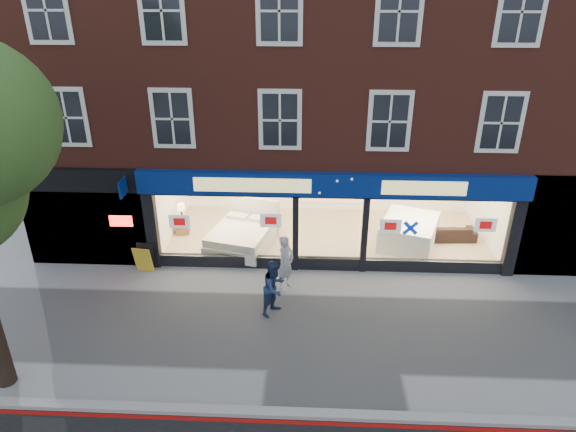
# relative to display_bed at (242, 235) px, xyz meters

# --- Properties ---
(ground) EXTENTS (120.00, 120.00, 0.00)m
(ground) POSITION_rel_display_bed_xyz_m (2.89, -4.33, -0.47)
(ground) COLOR gray
(ground) RESTS_ON ground
(kerb_line) EXTENTS (60.00, 0.10, 0.01)m
(kerb_line) POSITION_rel_display_bed_xyz_m (2.89, -7.43, -0.46)
(kerb_line) COLOR #8C0A07
(kerb_line) RESTS_ON ground
(kerb_stone) EXTENTS (60.00, 0.25, 0.12)m
(kerb_stone) POSITION_rel_display_bed_xyz_m (2.89, -7.23, -0.41)
(kerb_stone) COLOR gray
(kerb_stone) RESTS_ON ground
(showroom_floor) EXTENTS (11.00, 4.50, 0.10)m
(showroom_floor) POSITION_rel_display_bed_xyz_m (2.89, 0.92, -0.42)
(showroom_floor) COLOR tan
(showroom_floor) RESTS_ON ground
(building) EXTENTS (19.00, 8.26, 10.30)m
(building) POSITION_rel_display_bed_xyz_m (2.87, 2.60, 6.20)
(building) COLOR #5E271D
(building) RESTS_ON ground
(display_bed) EXTENTS (2.44, 2.72, 1.32)m
(display_bed) POSITION_rel_display_bed_xyz_m (0.00, 0.00, 0.00)
(display_bed) COLOR beige
(display_bed) RESTS_ON showroom_floor
(bedside_table) EXTENTS (0.51, 0.51, 0.55)m
(bedside_table) POSITION_rel_display_bed_xyz_m (-2.21, 0.79, -0.09)
(bedside_table) COLOR brown
(bedside_table) RESTS_ON showroom_floor
(mattress_stack) EXTENTS (2.34, 2.62, 0.85)m
(mattress_stack) POSITION_rel_display_bed_xyz_m (5.64, 0.43, 0.06)
(mattress_stack) COLOR white
(mattress_stack) RESTS_ON showroom_floor
(sofa) EXTENTS (1.86, 0.80, 0.53)m
(sofa) POSITION_rel_display_bed_xyz_m (7.06, 0.77, -0.10)
(sofa) COLOR black
(sofa) RESTS_ON showroom_floor
(a_board) EXTENTS (0.63, 0.46, 0.89)m
(a_board) POSITION_rel_display_bed_xyz_m (-2.85, -1.63, -0.02)
(a_board) COLOR gold
(a_board) RESTS_ON ground
(pedestrian_grey) EXTENTS (0.67, 0.74, 1.70)m
(pedestrian_grey) POSITION_rel_display_bed_xyz_m (1.59, -2.39, 0.39)
(pedestrian_grey) COLOR #989A9F
(pedestrian_grey) RESTS_ON ground
(pedestrian_blue) EXTENTS (0.94, 0.98, 1.59)m
(pedestrian_blue) POSITION_rel_display_bed_xyz_m (1.35, -3.60, 0.33)
(pedestrian_blue) COLOR #1A2A4A
(pedestrian_blue) RESTS_ON ground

